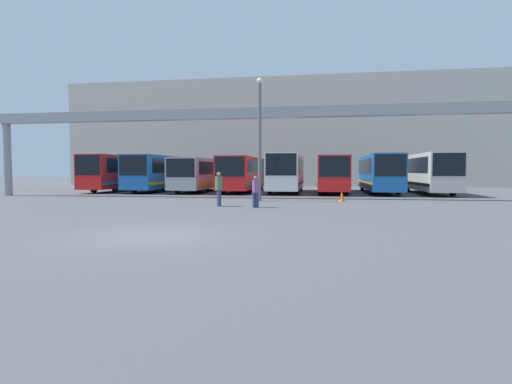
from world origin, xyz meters
name	(u,v)px	position (x,y,z in m)	size (l,w,h in m)	color
ground_plane	(152,235)	(0.00, 0.00, 0.00)	(200.00, 200.00, 0.00)	#47474C
building_backdrop	(285,135)	(0.00, 44.68, 6.84)	(57.78, 12.00, 13.68)	#B7B2A3
overhead_gantry	(249,120)	(0.00, 16.30, 5.42)	(38.65, 0.80, 6.26)	gray
bus_slot_0	(123,171)	(-13.94, 24.83, 1.91)	(2.45, 11.83, 3.32)	red
bus_slot_1	(160,171)	(-9.96, 24.43, 1.89)	(2.61, 11.03, 3.27)	#1959A5
bus_slot_2	(201,173)	(-5.97, 24.31, 1.73)	(2.59, 10.79, 2.99)	#999EA5
bus_slot_3	(244,172)	(-1.99, 24.76, 1.80)	(2.58, 11.68, 3.12)	red
bus_slot_4	(287,171)	(1.99, 23.96, 1.92)	(2.59, 10.08, 3.35)	silver
bus_slot_5	(332,172)	(5.97, 24.36, 1.80)	(2.49, 10.88, 3.12)	red
bus_slot_6	(379,172)	(9.96, 24.75, 1.86)	(2.45, 11.68, 3.23)	#1959A5
bus_slot_7	(428,171)	(13.94, 24.37, 1.90)	(2.44, 10.91, 3.30)	beige
pedestrian_mid_left	(219,188)	(-0.47, 9.81, 0.99)	(0.39, 0.39, 1.86)	navy
pedestrian_near_center	(256,191)	(1.61, 9.38, 0.88)	(0.35, 0.35, 1.66)	navy
traffic_cone	(342,197)	(6.28, 14.24, 0.31)	(0.40, 0.40, 0.63)	orange
lamp_post	(260,134)	(1.15, 13.82, 4.23)	(0.36, 0.36, 7.74)	#595B60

